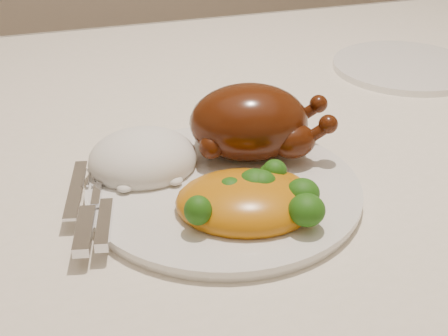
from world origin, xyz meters
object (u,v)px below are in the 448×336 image
object	(u,v)px
dining_table	(306,212)
roast_chicken	(253,122)
side_plate	(405,67)
dinner_plate	(224,191)

from	to	relation	value
dining_table	roast_chicken	xyz separation A→B (m)	(-0.09, -0.03, 0.15)
side_plate	roast_chicken	size ratio (longest dim) A/B	1.29
dining_table	side_plate	bearing A→B (deg)	36.23
dinner_plate	side_plate	world-z (taller)	dinner_plate
dining_table	roast_chicken	bearing A→B (deg)	-158.73
side_plate	dining_table	bearing A→B (deg)	-143.77
side_plate	roast_chicken	bearing A→B (deg)	-147.49
roast_chicken	dining_table	bearing A→B (deg)	35.24
dining_table	dinner_plate	xyz separation A→B (m)	(-0.14, -0.09, 0.11)
dinner_plate	roast_chicken	world-z (taller)	roast_chicken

